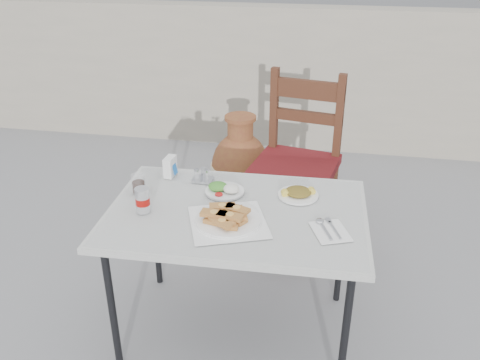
% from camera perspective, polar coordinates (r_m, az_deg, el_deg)
% --- Properties ---
extents(ground, '(80.00, 80.00, 0.00)m').
position_cam_1_polar(ground, '(2.57, 2.13, -17.54)').
color(ground, slate).
rests_on(ground, ground).
extents(cafe_table, '(1.14, 0.79, 0.68)m').
position_cam_1_polar(cafe_table, '(2.23, -0.39, -4.48)').
color(cafe_table, black).
rests_on(cafe_table, ground).
extents(pide_plate, '(0.40, 0.40, 0.06)m').
position_cam_1_polar(pide_plate, '(2.11, -1.35, -4.10)').
color(pide_plate, white).
rests_on(pide_plate, cafe_table).
extents(salad_rice_plate, '(0.18, 0.18, 0.05)m').
position_cam_1_polar(salad_rice_plate, '(2.35, -1.79, -1.02)').
color(salad_rice_plate, white).
rests_on(salad_rice_plate, cafe_table).
extents(salad_chopped_plate, '(0.18, 0.18, 0.04)m').
position_cam_1_polar(salad_chopped_plate, '(2.33, 6.56, -1.46)').
color(salad_chopped_plate, white).
rests_on(salad_chopped_plate, cafe_table).
extents(soda_can, '(0.06, 0.06, 0.11)m').
position_cam_1_polar(soda_can, '(2.21, -10.88, -2.22)').
color(soda_can, silver).
rests_on(soda_can, cafe_table).
extents(cola_glass, '(0.06, 0.06, 0.09)m').
position_cam_1_polar(cola_glass, '(2.38, -11.33, -0.52)').
color(cola_glass, white).
rests_on(cola_glass, cafe_table).
extents(napkin_holder, '(0.06, 0.09, 0.10)m').
position_cam_1_polar(napkin_holder, '(2.51, -7.85, 1.51)').
color(napkin_holder, white).
rests_on(napkin_holder, cafe_table).
extents(condiment_caddy, '(0.10, 0.08, 0.07)m').
position_cam_1_polar(condiment_caddy, '(2.45, -4.24, 0.38)').
color(condiment_caddy, silver).
rests_on(condiment_caddy, cafe_table).
extents(cutlery_napkin, '(0.19, 0.21, 0.01)m').
position_cam_1_polar(cutlery_napkin, '(2.10, 9.92, -5.48)').
color(cutlery_napkin, white).
rests_on(cutlery_napkin, cafe_table).
extents(chair, '(0.54, 0.54, 1.05)m').
position_cam_1_polar(chair, '(3.01, 6.41, 2.07)').
color(chair, '#38190F').
rests_on(chair, ground).
extents(terracotta_urn, '(0.40, 0.40, 0.69)m').
position_cam_1_polar(terracotta_urn, '(3.42, 0.04, 1.32)').
color(terracotta_urn, brown).
rests_on(terracotta_urn, ground).
extents(back_wall, '(6.00, 0.25, 1.20)m').
position_cam_1_polar(back_wall, '(4.49, 7.06, 11.18)').
color(back_wall, gray).
rests_on(back_wall, ground).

